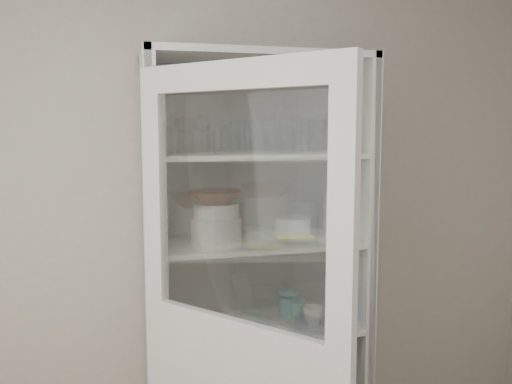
{
  "coord_description": "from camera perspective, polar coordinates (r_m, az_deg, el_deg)",
  "views": [
    {
      "loc": [
        -0.41,
        -1.1,
        1.77
      ],
      "look_at": [
        0.2,
        1.27,
        1.48
      ],
      "focal_mm": 38.0,
      "sensor_mm": 36.0,
      "label": 1
    }
  ],
  "objects": [
    {
      "name": "white_canister",
      "position": [
        2.57,
        -9.36,
        -12.62
      ],
      "size": [
        0.13,
        0.13,
        0.12
      ],
      "primitive_type": "cylinder",
      "rotation": [
        0.0,
        0.0,
        0.36
      ],
      "color": "silver",
      "rests_on": "shelf_mugs"
    },
    {
      "name": "measuring_cups",
      "position": [
        2.47,
        -6.1,
        -14.5
      ],
      "size": [
        0.09,
        0.09,
        0.04
      ],
      "primitive_type": "cylinder",
      "color": "#B4B3BC",
      "rests_on": "shelf_mugs"
    },
    {
      "name": "goblet_2",
      "position": [
        2.65,
        5.55,
        6.17
      ],
      "size": [
        0.08,
        0.08,
        0.17
      ],
      "primitive_type": null,
      "color": "silver",
      "rests_on": "shelf_glass"
    },
    {
      "name": "white_ramekin",
      "position": [
        2.52,
        3.86,
        -3.49
      ],
      "size": [
        0.21,
        0.21,
        0.07
      ],
      "primitive_type": "cylinder",
      "rotation": [
        0.0,
        0.0,
        0.36
      ],
      "color": "silver",
      "rests_on": "yellow_trivet"
    },
    {
      "name": "mug_teal",
      "position": [
        2.68,
        4.33,
        -12.16
      ],
      "size": [
        0.1,
        0.1,
        0.09
      ],
      "primitive_type": "imported",
      "rotation": [
        0.0,
        0.0,
        -0.15
      ],
      "color": "#266975",
      "rests_on": "shelf_mugs"
    },
    {
      "name": "pantry_cabinet",
      "position": [
        2.65,
        -0.34,
        -11.56
      ],
      "size": [
        1.0,
        0.45,
        2.1
      ],
      "color": "silver",
      "rests_on": "floor"
    },
    {
      "name": "tumbler_0",
      "position": [
        2.27,
        -9.38,
        5.41
      ],
      "size": [
        0.08,
        0.08,
        0.12
      ],
      "primitive_type": "cylinder",
      "rotation": [
        0.0,
        0.0,
        0.32
      ],
      "color": "silver",
      "rests_on": "shelf_glass"
    },
    {
      "name": "plate_stack_back",
      "position": [
        2.58,
        -4.1,
        -3.9
      ],
      "size": [
        0.22,
        0.22,
        0.07
      ],
      "primitive_type": "cylinder",
      "color": "silver",
      "rests_on": "shelf_plates"
    },
    {
      "name": "yellow_trivet",
      "position": [
        2.53,
        3.86,
        -4.42
      ],
      "size": [
        0.19,
        0.19,
        0.01
      ],
      "primitive_type": "cube",
      "rotation": [
        0.0,
        0.0,
        -0.15
      ],
      "color": "#FFF541",
      "rests_on": "glass_platter"
    },
    {
      "name": "cupboard_door",
      "position": [
        2.05,
        -1.92,
        -19.24
      ],
      "size": [
        0.6,
        0.72,
        2.0
      ],
      "rotation": [
        0.0,
        0.0,
        -0.88
      ],
      "color": "silver",
      "rests_on": "floor"
    },
    {
      "name": "teal_jar",
      "position": [
        2.7,
        3.45,
        -11.69
      ],
      "size": [
        0.09,
        0.09,
        0.11
      ],
      "color": "#266975",
      "rests_on": "shelf_mugs"
    },
    {
      "name": "tumbler_8",
      "position": [
        2.39,
        -7.49,
        5.91
      ],
      "size": [
        0.09,
        0.09,
        0.16
      ],
      "primitive_type": "cylinder",
      "rotation": [
        0.0,
        0.0,
        -0.14
      ],
      "color": "silver",
      "rests_on": "shelf_glass"
    },
    {
      "name": "goblet_0",
      "position": [
        2.51,
        -7.72,
        6.2
      ],
      "size": [
        0.08,
        0.08,
        0.18
      ],
      "primitive_type": null,
      "color": "silver",
      "rests_on": "shelf_glass"
    },
    {
      "name": "wall_back",
      "position": [
        2.67,
        -5.37,
        -3.44
      ],
      "size": [
        3.6,
        0.02,
        2.6
      ],
      "primitive_type": "cube",
      "color": "#B8B3AC",
      "rests_on": "ground"
    },
    {
      "name": "tumbler_2",
      "position": [
        2.32,
        1.64,
        5.68
      ],
      "size": [
        0.08,
        0.08,
        0.14
      ],
      "primitive_type": "cylinder",
      "rotation": [
        0.0,
        0.0,
        0.22
      ],
      "color": "silver",
      "rests_on": "shelf_glass"
    },
    {
      "name": "tumbler_6",
      "position": [
        2.44,
        8.68,
        5.77
      ],
      "size": [
        0.09,
        0.09,
        0.14
      ],
      "primitive_type": "cylinder",
      "rotation": [
        0.0,
        0.0,
        0.39
      ],
      "color": "silver",
      "rests_on": "shelf_glass"
    },
    {
      "name": "goblet_1",
      "position": [
        2.53,
        -5.7,
        6.31
      ],
      "size": [
        0.08,
        0.08,
        0.19
      ],
      "primitive_type": null,
      "color": "silver",
      "rests_on": "shelf_glass"
    },
    {
      "name": "tumbler_4",
      "position": [
        2.34,
        3.38,
        5.8
      ],
      "size": [
        0.09,
        0.09,
        0.14
      ],
      "primitive_type": "cylinder",
      "rotation": [
        0.0,
        0.0,
        0.28
      ],
      "color": "silver",
      "rests_on": "shelf_glass"
    },
    {
      "name": "tumbler_9",
      "position": [
        2.41,
        -1.14,
        5.76
      ],
      "size": [
        0.09,
        0.09,
        0.14
      ],
      "primitive_type": "cylinder",
      "rotation": [
        0.0,
        0.0,
        -0.41
      ],
      "color": "silver",
      "rests_on": "shelf_glass"
    },
    {
      "name": "mug_blue",
      "position": [
        2.68,
        9.01,
        -12.07
      ],
      "size": [
        0.13,
        0.13,
        0.1
      ],
      "primitive_type": "imported",
      "rotation": [
        0.0,
        0.0,
        -0.02
      ],
      "color": "navy",
      "rests_on": "shelf_mugs"
    },
    {
      "name": "grey_bowl_stack",
      "position": [
        2.63,
        8.62,
        -2.31
      ],
      "size": [
        0.14,
        0.14,
        0.2
      ],
      "primitive_type": "cylinder",
      "color": "#ABBCBF",
      "rests_on": "shelf_plates"
    },
    {
      "name": "plate_stack_front",
      "position": [
        2.37,
        -4.21,
        -4.15
      ],
      "size": [
        0.22,
        0.22,
        0.13
      ],
      "primitive_type": "cylinder",
      "color": "silver",
      "rests_on": "shelf_plates"
    },
    {
      "name": "mug_white",
      "position": [
        2.59,
        6.02,
        -12.82
      ],
      "size": [
        0.12,
        0.12,
        0.09
      ],
      "primitive_type": "imported",
      "rotation": [
        0.0,
        0.0,
        -0.29
      ],
      "color": "silver",
      "rests_on": "shelf_mugs"
    },
    {
      "name": "glass_platter",
      "position": [
        2.53,
        3.85,
        -4.72
      ],
      "size": [
        0.35,
        0.35,
        0.02
      ],
      "primitive_type": "cylinder",
      "rotation": [
        0.0,
        0.0,
        0.29
      ],
      "color": "silver",
      "rests_on": "shelf_plates"
    },
    {
      "name": "tumbler_7",
      "position": [
        2.36,
        -8.99,
        5.48
      ],
      "size": [
        0.07,
        0.07,
        0.12
      ],
      "primitive_type": "cylinder",
      "rotation": [
        0.0,
        0.0,
        -0.09
      ],
      "color": "silver",
      "rests_on": "shelf_glass"
    },
    {
      "name": "goblet_3",
      "position": [
        2.69,
        7.96,
        6.32
      ],
      "size": [
        0.08,
        0.08,
        0.19
      ],
      "primitive_type": null,
      "color": "silver",
      "rests_on": "shelf_glass"
    },
    {
      "name": "tumbler_3",
      "position": [
        2.29,
        -1.94,
        5.76
      ],
      "size": [
        0.07,
        0.07,
        0.14
      ],
      "primitive_type": "cylinder",
      "rotation": [
        0.0,
        0.0,
        0.01
      ],
      "color": "silver",
      "rests_on": "shelf_glass"
    },
    {
      "name": "cream_bowl",
      "position": [
        2.36,
        -4.23,
        -1.92
      ],
      "size": [
        0.2,
        0.2,
        0.06
      ],
      "primitive_type": "cylinder",
      "rotation": [
        0.0,
        0.0,
        0.04
      ],
      "color": "silver",
      "rests_on": "plate_stack_front"
    },
    {
      "name": "terracotta_bowl",
      "position": [
        2.35,
        -4.24,
        -0.51
      ],
      "size": [
        0.24,
        0.24,
        0.06
      ],
      "primitive_type": "imported",
      "rotation": [
        0.0,
        0.0,
        -0.07
      ],
      "color": "brown",
      "rests_on": "cream_bowl"
    },
    {
      "name": "tumbler_5",
      "position": [
        2.43,
        9.52,
        5.78
      ],
      "size": [
        0.09,
        0.09,
        0.15
      ],
      "primitive_type": "cylinder",
      "rotation": [
        0.0,
        0.0,
        0.32
      ],
      "color": "silver",
      "rests_on": "shelf_glass"
    },
    {
      "name": "tumbler_1",
      "position": [
        2.27,
        -3.74,
        5.52
      ],
      "size": [
        0.07,
        0.07,
        0.13
      ],
      "primitive_type": "cylinder",
      "rotation": [
        0.0,
        0.0,
        0.04
      ],
      "color": "silver",
      "rests_on": "shelf_glass"
    }
  ]
}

